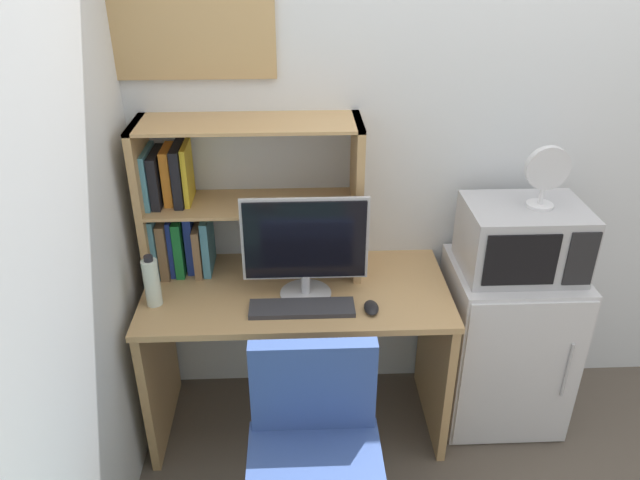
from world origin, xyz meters
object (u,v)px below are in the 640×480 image
at_px(computer_mouse, 371,308).
at_px(desk_fan, 547,173).
at_px(monitor, 305,246).
at_px(water_bottle, 152,282).
at_px(mini_fridge, 504,343).
at_px(wall_corkboard, 178,7).
at_px(microwave, 522,239).
at_px(keyboard, 302,308).
at_px(hutch_bookshelf, 215,202).

bearing_deg(computer_mouse, desk_fan, 16.91).
height_order(monitor, water_bottle, monitor).
bearing_deg(computer_mouse, monitor, 154.78).
relative_size(mini_fridge, wall_corkboard, 1.09).
height_order(microwave, wall_corkboard, wall_corkboard).
relative_size(water_bottle, microwave, 0.46).
distance_m(keyboard, desk_fan, 1.12).
bearing_deg(mini_fridge, hutch_bookshelf, 173.85).
distance_m(computer_mouse, mini_fridge, 0.79).
height_order(hutch_bookshelf, desk_fan, hutch_bookshelf).
distance_m(monitor, computer_mouse, 0.37).
relative_size(water_bottle, desk_fan, 0.86).
relative_size(hutch_bookshelf, keyboard, 2.17).
bearing_deg(monitor, hutch_bookshelf, 148.01).
relative_size(keyboard, computer_mouse, 4.13).
bearing_deg(monitor, mini_fridge, 5.93).
height_order(mini_fridge, wall_corkboard, wall_corkboard).
height_order(monitor, desk_fan, desk_fan).
bearing_deg(hutch_bookshelf, wall_corkboard, 126.93).
height_order(monitor, keyboard, monitor).
bearing_deg(desk_fan, hutch_bookshelf, 173.94).
distance_m(computer_mouse, microwave, 0.72).
xyz_separation_m(monitor, mini_fridge, (0.93, 0.10, -0.59)).
relative_size(computer_mouse, microwave, 0.21).
relative_size(keyboard, mini_fridge, 0.53).
bearing_deg(monitor, keyboard, -99.35).
xyz_separation_m(monitor, wall_corkboard, (-0.47, 0.36, 0.86)).
height_order(keyboard, water_bottle, water_bottle).
bearing_deg(water_bottle, mini_fridge, 4.84).
relative_size(water_bottle, wall_corkboard, 0.30).
distance_m(monitor, wall_corkboard, 1.04).
xyz_separation_m(hutch_bookshelf, monitor, (0.38, -0.24, -0.09)).
height_order(keyboard, computer_mouse, computer_mouse).
xyz_separation_m(monitor, water_bottle, (-0.62, -0.03, -0.13)).
xyz_separation_m(keyboard, desk_fan, (0.99, 0.20, 0.49)).
bearing_deg(hutch_bookshelf, monitor, -31.99).
bearing_deg(water_bottle, monitor, 3.21).
bearing_deg(keyboard, microwave, 12.38).
xyz_separation_m(keyboard, mini_fridge, (0.94, 0.20, -0.37)).
relative_size(water_bottle, mini_fridge, 0.28).
xyz_separation_m(hutch_bookshelf, computer_mouse, (0.64, -0.36, -0.31)).
bearing_deg(monitor, desk_fan, 5.47).
height_order(monitor, microwave, monitor).
bearing_deg(microwave, wall_corkboard, 169.53).
bearing_deg(computer_mouse, water_bottle, 174.27).
xyz_separation_m(computer_mouse, microwave, (0.66, 0.22, 0.18)).
bearing_deg(hutch_bookshelf, desk_fan, -6.06).
xyz_separation_m(hutch_bookshelf, keyboard, (0.36, -0.35, -0.32)).
height_order(computer_mouse, desk_fan, desk_fan).
xyz_separation_m(water_bottle, microwave, (1.55, 0.13, 0.09)).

